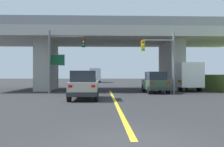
{
  "coord_description": "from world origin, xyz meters",
  "views": [
    {
      "loc": [
        -0.85,
        -7.11,
        1.78
      ],
      "look_at": [
        -0.01,
        15.83,
        1.84
      ],
      "focal_mm": 43.54,
      "sensor_mm": 36.0,
      "label": 1
    }
  ],
  "objects_px": {
    "traffic_signal_nearside": "(163,55)",
    "semi_truck_distant": "(95,75)",
    "box_truck": "(184,76)",
    "suv_crossing": "(155,82)",
    "traffic_signal_farside": "(62,53)",
    "highway_sign": "(58,63)",
    "suv_lead": "(84,85)"
  },
  "relations": [
    {
      "from": "suv_lead",
      "to": "traffic_signal_farside",
      "type": "relative_size",
      "value": 0.84
    },
    {
      "from": "traffic_signal_nearside",
      "to": "traffic_signal_farside",
      "type": "relative_size",
      "value": 0.98
    },
    {
      "from": "traffic_signal_farside",
      "to": "highway_sign",
      "type": "bearing_deg",
      "value": 103.85
    },
    {
      "from": "highway_sign",
      "to": "semi_truck_distant",
      "type": "xyz_separation_m",
      "value": [
        3.31,
        30.4,
        -1.34
      ]
    },
    {
      "from": "suv_lead",
      "to": "semi_truck_distant",
      "type": "distance_m",
      "value": 40.36
    },
    {
      "from": "suv_crossing",
      "to": "highway_sign",
      "type": "distance_m",
      "value": 10.68
    },
    {
      "from": "box_truck",
      "to": "semi_truck_distant",
      "type": "distance_m",
      "value": 31.78
    },
    {
      "from": "suv_lead",
      "to": "highway_sign",
      "type": "height_order",
      "value": "highway_sign"
    },
    {
      "from": "suv_crossing",
      "to": "traffic_signal_farside",
      "type": "bearing_deg",
      "value": -177.62
    },
    {
      "from": "box_truck",
      "to": "semi_truck_distant",
      "type": "bearing_deg",
      "value": 109.37
    },
    {
      "from": "suv_lead",
      "to": "suv_crossing",
      "type": "bearing_deg",
      "value": 44.46
    },
    {
      "from": "suv_lead",
      "to": "suv_crossing",
      "type": "relative_size",
      "value": 1.1
    },
    {
      "from": "box_truck",
      "to": "traffic_signal_farside",
      "type": "height_order",
      "value": "traffic_signal_farside"
    },
    {
      "from": "semi_truck_distant",
      "to": "highway_sign",
      "type": "bearing_deg",
      "value": -96.21
    },
    {
      "from": "box_truck",
      "to": "highway_sign",
      "type": "height_order",
      "value": "highway_sign"
    },
    {
      "from": "suv_crossing",
      "to": "traffic_signal_nearside",
      "type": "xyz_separation_m",
      "value": [
        0.48,
        -1.05,
        2.53
      ]
    },
    {
      "from": "traffic_signal_farside",
      "to": "highway_sign",
      "type": "height_order",
      "value": "traffic_signal_farside"
    },
    {
      "from": "box_truck",
      "to": "traffic_signal_nearside",
      "type": "xyz_separation_m",
      "value": [
        -3.56,
        -5.24,
        1.97
      ]
    },
    {
      "from": "box_truck",
      "to": "highway_sign",
      "type": "xyz_separation_m",
      "value": [
        -13.85,
        -0.42,
        1.37
      ]
    },
    {
      "from": "suv_lead",
      "to": "box_truck",
      "type": "bearing_deg",
      "value": 45.09
    },
    {
      "from": "traffic_signal_nearside",
      "to": "semi_truck_distant",
      "type": "relative_size",
      "value": 0.78
    },
    {
      "from": "traffic_signal_farside",
      "to": "semi_truck_distant",
      "type": "distance_m",
      "value": 34.81
    },
    {
      "from": "suv_crossing",
      "to": "traffic_signal_nearside",
      "type": "height_order",
      "value": "traffic_signal_nearside"
    },
    {
      "from": "suv_crossing",
      "to": "semi_truck_distant",
      "type": "height_order",
      "value": "semi_truck_distant"
    },
    {
      "from": "traffic_signal_farside",
      "to": "highway_sign",
      "type": "xyz_separation_m",
      "value": [
        -1.05,
        4.26,
        -0.8
      ]
    },
    {
      "from": "traffic_signal_farside",
      "to": "box_truck",
      "type": "bearing_deg",
      "value": 20.11
    },
    {
      "from": "traffic_signal_nearside",
      "to": "semi_truck_distant",
      "type": "bearing_deg",
      "value": 101.21
    },
    {
      "from": "suv_lead",
      "to": "box_truck",
      "type": "xyz_separation_m",
      "value": [
        10.35,
        10.38,
        0.56
      ]
    },
    {
      "from": "box_truck",
      "to": "suv_lead",
      "type": "bearing_deg",
      "value": -134.91
    },
    {
      "from": "traffic_signal_nearside",
      "to": "traffic_signal_farside",
      "type": "distance_m",
      "value": 9.26
    },
    {
      "from": "traffic_signal_farside",
      "to": "semi_truck_distant",
      "type": "height_order",
      "value": "traffic_signal_farside"
    },
    {
      "from": "traffic_signal_farside",
      "to": "suv_crossing",
      "type": "bearing_deg",
      "value": 3.23
    }
  ]
}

